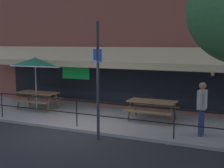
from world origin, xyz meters
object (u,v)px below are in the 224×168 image
at_px(picnic_table_left, 38,96).
at_px(street_sign_pole, 98,80).
at_px(picnic_table_centre, 152,105).
at_px(patio_umbrella_left, 35,63).
at_px(pedestrian_walking, 202,106).

height_order(picnic_table_left, street_sign_pole, street_sign_pole).
bearing_deg(picnic_table_centre, street_sign_pole, -108.93).
bearing_deg(picnic_table_centre, patio_umbrella_left, -177.45).
distance_m(patio_umbrella_left, street_sign_pole, 4.97).
distance_m(picnic_table_left, street_sign_pole, 5.16).
height_order(picnic_table_left, pedestrian_walking, pedestrian_walking).
distance_m(patio_umbrella_left, pedestrian_walking, 7.39).
xyz_separation_m(picnic_table_centre, street_sign_pole, (-0.92, -2.68, 1.19)).
bearing_deg(patio_umbrella_left, pedestrian_walking, -7.66).
distance_m(picnic_table_left, picnic_table_centre, 5.24).
xyz_separation_m(picnic_table_left, street_sign_pole, (4.32, -2.55, 1.19)).
distance_m(picnic_table_centre, street_sign_pole, 3.07).
xyz_separation_m(pedestrian_walking, street_sign_pole, (-2.92, -1.47, 0.84)).
bearing_deg(pedestrian_walking, picnic_table_left, 171.51).
bearing_deg(street_sign_pole, picnic_table_left, 149.41).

